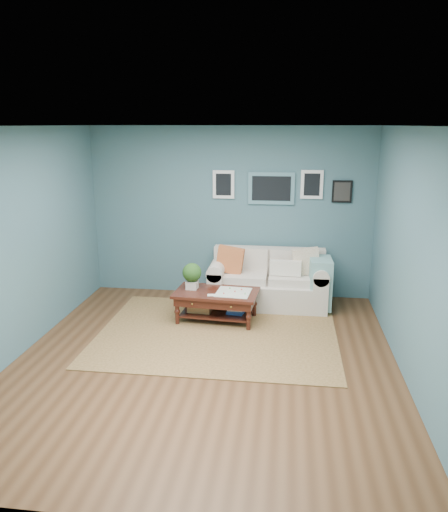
# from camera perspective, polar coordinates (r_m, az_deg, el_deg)

# --- Properties ---
(room_shell) EXTENTS (5.00, 5.02, 2.70)m
(room_shell) POSITION_cam_1_polar(r_m,az_deg,el_deg) (5.62, -2.06, 0.84)
(room_shell) COLOR brown
(room_shell) RESTS_ON ground
(area_rug) EXTENTS (3.15, 2.52, 0.01)m
(area_rug) POSITION_cam_1_polar(r_m,az_deg,el_deg) (6.77, -0.73, -8.76)
(area_rug) COLOR brown
(area_rug) RESTS_ON ground
(loveseat) EXTENTS (1.83, 0.83, 0.94)m
(loveseat) POSITION_cam_1_polar(r_m,az_deg,el_deg) (7.71, 5.65, -2.86)
(loveseat) COLOR beige
(loveseat) RESTS_ON ground
(coffee_table) EXTENTS (1.21, 0.77, 0.81)m
(coffee_table) POSITION_cam_1_polar(r_m,az_deg,el_deg) (7.09, -1.34, -4.59)
(coffee_table) COLOR #33100A
(coffee_table) RESTS_ON ground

